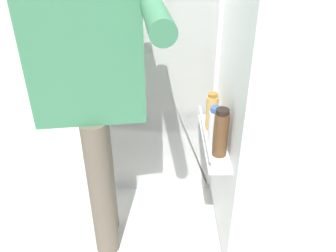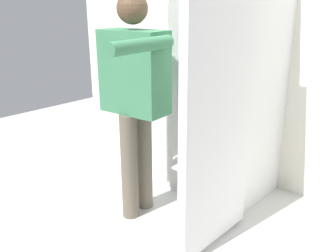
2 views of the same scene
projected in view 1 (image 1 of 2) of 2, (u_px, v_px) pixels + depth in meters
ground_plane at (157, 216)px, 2.11m from camera, size 6.65×6.65×0.00m
refrigerator at (161, 41)px, 2.09m from camera, size 0.74×1.31×1.80m
person at (92, 81)px, 1.50m from camera, size 0.60×0.73×1.56m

